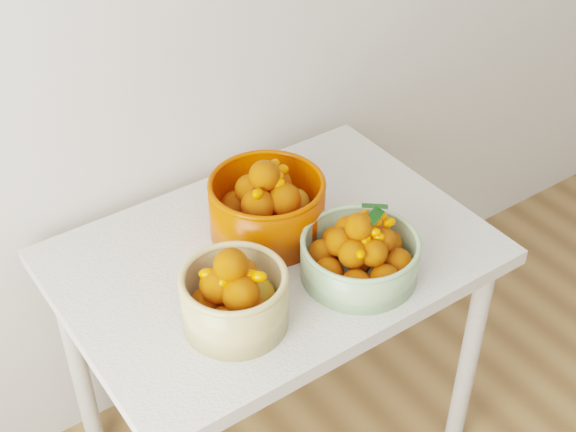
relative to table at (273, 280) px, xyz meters
name	(u,v)px	position (x,y,z in m)	size (l,w,h in m)	color
table	(273,280)	(0.00, 0.00, 0.00)	(1.00, 0.70, 0.75)	silver
bowl_cream	(234,297)	(-0.20, -0.15, 0.17)	(0.24, 0.24, 0.20)	tan
bowl_green	(360,254)	(0.12, -0.18, 0.16)	(0.35, 0.35, 0.18)	#90B581
bowl_orange	(267,205)	(0.03, 0.07, 0.18)	(0.32, 0.32, 0.20)	#C63100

